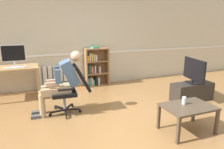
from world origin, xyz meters
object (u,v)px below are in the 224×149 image
(imac_monitor, at_px, (13,54))
(drinking_glass, at_px, (184,101))
(keyboard, at_px, (14,68))
(radiator, at_px, (56,77))
(office_chair, at_px, (72,87))
(computer_desk, at_px, (13,72))
(tv_screen, at_px, (194,71))
(tv_stand, at_px, (192,92))
(person_seated, at_px, (62,81))
(bookshelf, at_px, (95,68))
(coffee_table, at_px, (188,109))
(computer_mouse, at_px, (25,66))

(imac_monitor, relative_size, drinking_glass, 4.26)
(keyboard, distance_m, radiator, 1.16)
(office_chair, height_order, drinking_glass, office_chair)
(computer_desk, xyz_separation_m, tv_screen, (3.80, -1.64, 0.06))
(office_chair, xyz_separation_m, tv_stand, (2.67, -0.37, -0.31))
(imac_monitor, distance_m, person_seated, 1.65)
(drinking_glass, bearing_deg, radiator, 119.23)
(tv_stand, bearing_deg, keyboard, 158.16)
(imac_monitor, height_order, bookshelf, imac_monitor)
(radiator, height_order, coffee_table, radiator)
(coffee_table, bearing_deg, tv_screen, 44.59)
(radiator, relative_size, coffee_table, 1.13)
(imac_monitor, distance_m, keyboard, 0.35)
(computer_mouse, bearing_deg, tv_stand, -23.42)
(bookshelf, height_order, office_chair, bookshelf)
(bookshelf, height_order, person_seated, person_seated)
(tv_screen, height_order, drinking_glass, tv_screen)
(keyboard, distance_m, computer_mouse, 0.23)
(keyboard, height_order, radiator, keyboard)
(office_chair, xyz_separation_m, drinking_glass, (1.55, -1.38, -0.01))
(computer_mouse, height_order, drinking_glass, computer_mouse)
(keyboard, bearing_deg, person_seated, -51.60)
(office_chair, xyz_separation_m, coffee_table, (1.58, -1.46, -0.13))
(bookshelf, bearing_deg, tv_screen, -48.11)
(imac_monitor, bearing_deg, tv_screen, -24.63)
(imac_monitor, xyz_separation_m, coffee_table, (2.66, -2.80, -0.65))
(radiator, xyz_separation_m, office_chair, (0.15, -1.66, 0.20))
(imac_monitor, distance_m, bookshelf, 2.09)
(radiator, bearing_deg, computer_mouse, -143.85)
(bookshelf, relative_size, drinking_glass, 8.98)
(tv_stand, distance_m, drinking_glass, 1.53)
(computer_desk, xyz_separation_m, tv_stand, (3.80, -1.64, -0.44))
(tv_stand, relative_size, tv_screen, 1.23)
(imac_monitor, bearing_deg, office_chair, -51.34)
(tv_stand, bearing_deg, drinking_glass, -138.15)
(computer_mouse, relative_size, person_seated, 0.08)
(radiator, relative_size, tv_screen, 1.15)
(office_chair, bearing_deg, computer_desk, -134.88)
(imac_monitor, height_order, tv_screen, imac_monitor)
(radiator, distance_m, coffee_table, 3.56)
(imac_monitor, height_order, computer_mouse, imac_monitor)
(computer_mouse, bearing_deg, office_chair, -53.73)
(computer_mouse, xyz_separation_m, person_seated, (0.65, -1.14, -0.12))
(bookshelf, distance_m, office_chair, 1.82)
(office_chair, xyz_separation_m, person_seated, (-0.19, 0.01, 0.13))
(bookshelf, relative_size, person_seated, 0.92)
(imac_monitor, height_order, drinking_glass, imac_monitor)
(computer_desk, distance_m, tv_stand, 4.16)
(person_seated, distance_m, drinking_glass, 2.23)
(office_chair, bearing_deg, imac_monitor, -137.77)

